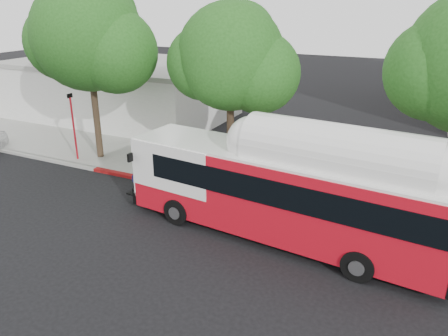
# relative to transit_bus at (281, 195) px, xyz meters

# --- Properties ---
(ground) EXTENTS (120.00, 120.00, 0.00)m
(ground) POSITION_rel_transit_bus_xyz_m (-3.19, -1.54, -1.80)
(ground) COLOR black
(ground) RESTS_ON ground
(sidewalk) EXTENTS (60.00, 5.00, 0.15)m
(sidewalk) POSITION_rel_transit_bus_xyz_m (-3.19, 4.96, -1.72)
(sidewalk) COLOR gray
(sidewalk) RESTS_ON ground
(curb_strip) EXTENTS (60.00, 0.30, 0.15)m
(curb_strip) POSITION_rel_transit_bus_xyz_m (-3.19, 2.36, -1.72)
(curb_strip) COLOR gray
(curb_strip) RESTS_ON ground
(red_curb_segment) EXTENTS (10.00, 0.32, 0.16)m
(red_curb_segment) POSITION_rel_transit_bus_xyz_m (-6.19, 2.36, -1.72)
(red_curb_segment) COLOR maroon
(red_curb_segment) RESTS_ON ground
(street_tree_left) EXTENTS (6.67, 5.80, 9.74)m
(street_tree_left) POSITION_rel_transit_bus_xyz_m (-11.72, 4.02, 4.81)
(street_tree_left) COLOR #2D2116
(street_tree_left) RESTS_ON ground
(street_tree_mid) EXTENTS (5.75, 5.00, 8.62)m
(street_tree_mid) POSITION_rel_transit_bus_xyz_m (-3.79, 4.52, 4.11)
(street_tree_mid) COLOR #2D2116
(street_tree_mid) RESTS_ON ground
(low_commercial_bldg) EXTENTS (16.20, 10.20, 4.25)m
(low_commercial_bldg) POSITION_rel_transit_bus_xyz_m (-17.19, 12.46, 0.35)
(low_commercial_bldg) COLOR silver
(low_commercial_bldg) RESTS_ON ground
(transit_bus) EXTENTS (13.18, 3.83, 3.85)m
(transit_bus) POSITION_rel_transit_bus_xyz_m (0.00, 0.00, 0.00)
(transit_bus) COLOR red
(transit_bus) RESTS_ON ground
(signal_pole) EXTENTS (0.11, 0.37, 3.87)m
(signal_pole) POSITION_rel_transit_bus_xyz_m (-13.07, 3.05, 0.19)
(signal_pole) COLOR #B2121F
(signal_pole) RESTS_ON ground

